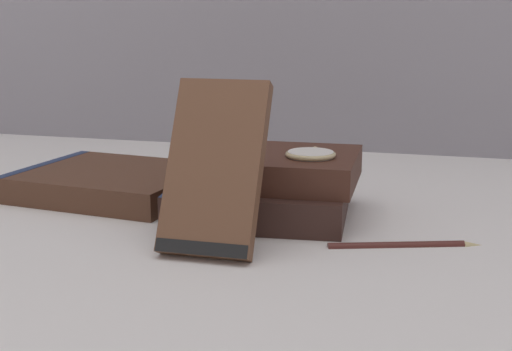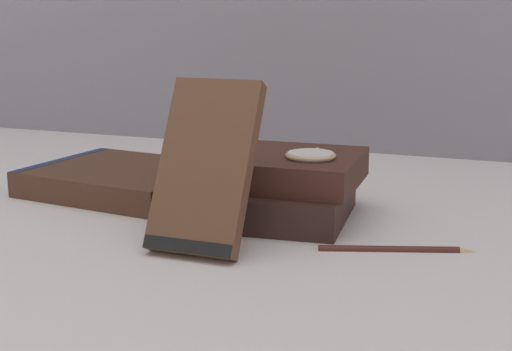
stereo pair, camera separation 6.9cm
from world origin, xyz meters
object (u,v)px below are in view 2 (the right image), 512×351
at_px(reading_glasses, 293,183).
at_px(book_leaning_front, 205,172).
at_px(fountain_pen, 397,246).
at_px(book_flat_top, 269,167).
at_px(pocket_watch, 311,155).
at_px(book_flat_bottom, 257,200).
at_px(book_side_left, 120,179).

bearing_deg(reading_glasses, book_leaning_front, -96.44).
distance_m(book_leaning_front, fountain_pen, 0.19).
xyz_separation_m(book_flat_top, book_leaning_front, (-0.02, -0.13, 0.02)).
distance_m(pocket_watch, fountain_pen, 0.14).
relative_size(book_leaning_front, fountain_pen, 1.08).
bearing_deg(pocket_watch, book_flat_bottom, -176.97).
bearing_deg(book_flat_bottom, book_flat_top, 52.96).
relative_size(book_flat_top, pocket_watch, 3.33).
relative_size(book_side_left, book_leaning_front, 1.46).
relative_size(book_flat_bottom, book_side_left, 0.86).
height_order(book_flat_bottom, book_side_left, book_flat_bottom).
bearing_deg(book_leaning_front, fountain_pen, 16.66).
xyz_separation_m(book_leaning_front, reading_glasses, (0.00, 0.26, -0.07)).
bearing_deg(fountain_pen, book_leaning_front, 178.39).
relative_size(reading_glasses, fountain_pen, 0.67).
height_order(book_flat_top, pocket_watch, pocket_watch).
distance_m(book_flat_bottom, fountain_pen, 0.17).
xyz_separation_m(book_flat_bottom, book_side_left, (-0.19, 0.04, -0.00)).
relative_size(book_flat_top, book_side_left, 0.83).
relative_size(book_flat_top, book_leaning_front, 1.21).
bearing_deg(book_flat_top, book_leaning_front, -99.96).
bearing_deg(reading_glasses, book_flat_top, -89.30).
height_order(book_side_left, pocket_watch, pocket_watch).
bearing_deg(book_flat_bottom, book_leaning_front, -99.31).
distance_m(book_flat_bottom, book_side_left, 0.20).
relative_size(book_leaning_front, reading_glasses, 1.62).
height_order(book_flat_bottom, book_leaning_front, book_leaning_front).
bearing_deg(pocket_watch, reading_glasses, 114.02).
distance_m(book_flat_bottom, reading_glasses, 0.15).
distance_m(book_leaning_front, pocket_watch, 0.13).
height_order(book_leaning_front, pocket_watch, book_leaning_front).
height_order(book_side_left, reading_glasses, book_side_left).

